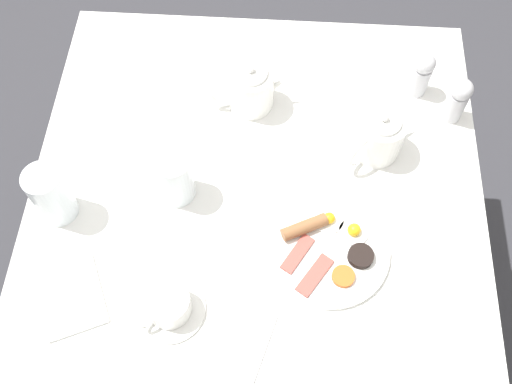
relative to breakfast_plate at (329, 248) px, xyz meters
The scene contains 14 objects.
ground_plane 0.81m from the breakfast_plate, 143.51° to the left, with size 8.00×8.00×0.00m, color #333338.
table 0.22m from the breakfast_plate, 143.51° to the left, with size 1.03×1.09×0.77m.
breakfast_plate is the anchor object (origin of this frame).
teapot_near 0.43m from the breakfast_plate, 116.94° to the left, with size 0.20×0.11×0.14m.
teapot_far 0.29m from the breakfast_plate, 67.74° to the left, with size 0.15×0.16×0.14m.
teacup_with_saucer_left 0.36m from the breakfast_plate, 154.48° to the right, with size 0.15×0.15×0.07m.
water_glass_tall 0.37m from the breakfast_plate, 160.22° to the left, with size 0.08×0.08×0.13m.
water_glass_short 0.60m from the breakfast_plate, behind, with size 0.08×0.08×0.15m.
pepper_grinder 0.50m from the breakfast_plate, 64.28° to the left, with size 0.05×0.05×0.13m.
salt_grinder 0.48m from the breakfast_plate, 51.75° to the left, with size 0.05×0.05×0.13m.
napkin_folded 0.55m from the breakfast_plate, 165.21° to the right, with size 0.18×0.20×0.01m.
fork_by_plate 0.27m from the breakfast_plate, 119.40° to the right, with size 0.07×0.18×0.00m.
knife_by_plate 0.66m from the breakfast_plate, 128.23° to the left, with size 0.21×0.06×0.00m.
spoon_for_tea 0.23m from the breakfast_plate, 30.94° to the right, with size 0.06×0.15×0.00m.
Camera 1 is at (0.04, -0.64, 1.96)m, focal length 42.00 mm.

